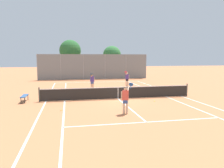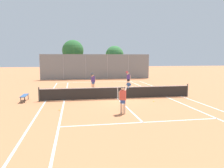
{
  "view_description": "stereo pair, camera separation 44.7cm",
  "coord_description": "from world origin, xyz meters",
  "views": [
    {
      "loc": [
        -3.82,
        -16.55,
        3.26
      ],
      "look_at": [
        -0.19,
        1.5,
        1.0
      ],
      "focal_mm": 35.0,
      "sensor_mm": 36.0,
      "label": 1
    },
    {
      "loc": [
        -3.38,
        -16.63,
        3.26
      ],
      "look_at": [
        -0.19,
        1.5,
        1.0
      ],
      "focal_mm": 35.0,
      "sensor_mm": 36.0,
      "label": 2
    }
  ],
  "objects": [
    {
      "name": "ground_plane",
      "position": [
        0.0,
        0.0,
        0.0
      ],
      "size": [
        120.0,
        120.0,
        0.0
      ],
      "primitive_type": "plane",
      "color": "#CC7A4C"
    },
    {
      "name": "court_line_markings",
      "position": [
        0.0,
        0.0,
        0.0
      ],
      "size": [
        11.1,
        23.9,
        0.01
      ],
      "color": "white",
      "rests_on": "ground"
    },
    {
      "name": "tennis_net",
      "position": [
        0.0,
        0.0,
        0.51
      ],
      "size": [
        12.0,
        0.1,
        1.07
      ],
      "color": "#474C47",
      "rests_on": "ground"
    },
    {
      "name": "player_near_side",
      "position": [
        -0.61,
        -4.56,
        0.93
      ],
      "size": [
        0.84,
        0.69,
        1.77
      ],
      "color": "beige",
      "rests_on": "ground"
    },
    {
      "name": "player_far_left",
      "position": [
        -1.48,
        5.14,
        0.93
      ],
      "size": [
        0.51,
        0.85,
        1.77
      ],
      "color": "#D8A884",
      "rests_on": "ground"
    },
    {
      "name": "player_far_right",
      "position": [
        2.63,
        6.95,
        0.93
      ],
      "size": [
        0.69,
        0.73,
        1.77
      ],
      "color": "beige",
      "rests_on": "ground"
    },
    {
      "name": "loose_tennis_ball_0",
      "position": [
        2.39,
        -1.63,
        0.03
      ],
      "size": [
        0.07,
        0.07,
        0.07
      ],
      "primitive_type": "sphere",
      "color": "#D1DB33",
      "rests_on": "ground"
    },
    {
      "name": "loose_tennis_ball_1",
      "position": [
        -4.31,
        -3.13,
        0.03
      ],
      "size": [
        0.07,
        0.07,
        0.07
      ],
      "primitive_type": "sphere",
      "color": "#D1DB33",
      "rests_on": "ground"
    },
    {
      "name": "courtside_bench",
      "position": [
        -7.02,
        0.23,
        0.41
      ],
      "size": [
        0.36,
        1.5,
        0.47
      ],
      "color": "#33598C",
      "rests_on": "ground"
    },
    {
      "name": "back_fence",
      "position": [
        0.0,
        15.76,
        1.86
      ],
      "size": [
        16.26,
        0.08,
        3.72
      ],
      "color": "gray",
      "rests_on": "ground"
    },
    {
      "name": "tree_behind_left",
      "position": [
        -3.52,
        18.77,
        4.21
      ],
      "size": [
        3.36,
        3.36,
        5.99
      ],
      "color": "brown",
      "rests_on": "ground"
    },
    {
      "name": "tree_behind_right",
      "position": [
        3.24,
        18.96,
        3.54
      ],
      "size": [
        2.96,
        2.96,
        5.12
      ],
      "color": "brown",
      "rests_on": "ground"
    }
  ]
}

